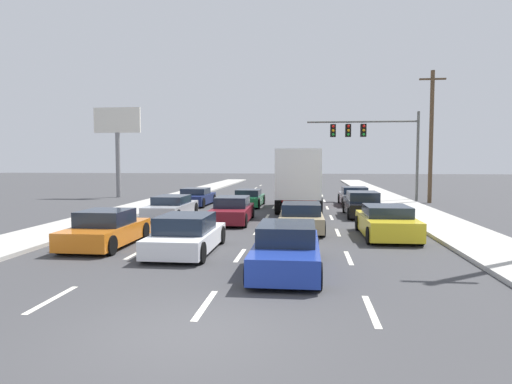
% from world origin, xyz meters
% --- Properties ---
extents(ground_plane, '(140.00, 140.00, 0.00)m').
position_xyz_m(ground_plane, '(0.00, 25.00, 0.00)').
color(ground_plane, '#3D3D3F').
extents(sidewalk_right, '(2.75, 80.00, 0.14)m').
position_xyz_m(sidewalk_right, '(8.33, 20.00, 0.07)').
color(sidewalk_right, '#B2AFA8').
rests_on(sidewalk_right, ground_plane).
extents(sidewalk_left, '(2.75, 80.00, 0.14)m').
position_xyz_m(sidewalk_left, '(-8.33, 20.00, 0.07)').
color(sidewalk_left, '#B2AFA8').
rests_on(sidewalk_left, ground_plane).
extents(lane_markings, '(6.94, 52.00, 0.01)m').
position_xyz_m(lane_markings, '(-0.00, 21.59, 0.00)').
color(lane_markings, silver).
rests_on(lane_markings, ground_plane).
extents(car_navy, '(1.98, 4.26, 1.16)m').
position_xyz_m(car_navy, '(-5.27, 22.09, 0.54)').
color(car_navy, '#141E4C').
rests_on(car_navy, ground_plane).
extents(car_silver, '(1.88, 4.68, 1.16)m').
position_xyz_m(car_silver, '(-4.98, 15.64, 0.54)').
color(car_silver, '#B7BABF').
rests_on(car_silver, ground_plane).
extents(car_orange, '(1.91, 4.15, 1.27)m').
position_xyz_m(car_orange, '(-4.94, 7.67, 0.57)').
color(car_orange, orange).
rests_on(car_orange, ground_plane).
extents(car_green, '(1.87, 4.11, 1.11)m').
position_xyz_m(car_green, '(-1.69, 21.94, 0.51)').
color(car_green, '#196B38').
rests_on(car_green, ground_plane).
extents(car_maroon, '(1.91, 4.54, 1.25)m').
position_xyz_m(car_maroon, '(-1.51, 14.23, 0.57)').
color(car_maroon, maroon).
rests_on(car_maroon, ground_plane).
extents(car_white, '(1.90, 4.29, 1.25)m').
position_xyz_m(car_white, '(-1.82, 6.90, 0.57)').
color(car_white, white).
rests_on(car_white, ground_plane).
extents(box_truck, '(2.65, 7.67, 3.63)m').
position_xyz_m(box_truck, '(1.65, 19.65, 2.07)').
color(box_truck, white).
rests_on(box_truck, ground_plane).
extents(car_tan, '(1.96, 4.28, 1.21)m').
position_xyz_m(car_tan, '(1.87, 11.95, 0.56)').
color(car_tan, tan).
rests_on(car_tan, ground_plane).
extents(car_blue, '(1.84, 4.66, 1.29)m').
position_xyz_m(car_blue, '(1.56, 4.80, 0.59)').
color(car_blue, '#1E389E').
rests_on(car_blue, ground_plane).
extents(car_gray, '(1.92, 4.18, 1.24)m').
position_xyz_m(car_gray, '(5.26, 23.43, 0.57)').
color(car_gray, slate).
rests_on(car_gray, ground_plane).
extents(car_black, '(1.86, 4.30, 1.34)m').
position_xyz_m(car_black, '(5.09, 17.35, 0.61)').
color(car_black, black).
rests_on(car_black, ground_plane).
extents(car_yellow, '(2.04, 4.38, 1.25)m').
position_xyz_m(car_yellow, '(5.22, 10.65, 0.58)').
color(car_yellow, yellow).
rests_on(car_yellow, ground_plane).
extents(traffic_signal_mast, '(8.26, 0.69, 6.62)m').
position_xyz_m(traffic_signal_mast, '(6.49, 27.40, 4.88)').
color(traffic_signal_mast, '#595B56').
rests_on(traffic_signal_mast, ground_plane).
extents(utility_pole_mid, '(1.80, 0.28, 9.26)m').
position_xyz_m(utility_pole_mid, '(10.75, 25.76, 4.77)').
color(utility_pole_mid, brown).
rests_on(utility_pole_mid, ground_plane).
extents(roadside_billboard, '(3.87, 0.36, 7.26)m').
position_xyz_m(roadside_billboard, '(-13.18, 28.04, 5.15)').
color(roadside_billboard, slate).
rests_on(roadside_billboard, ground_plane).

